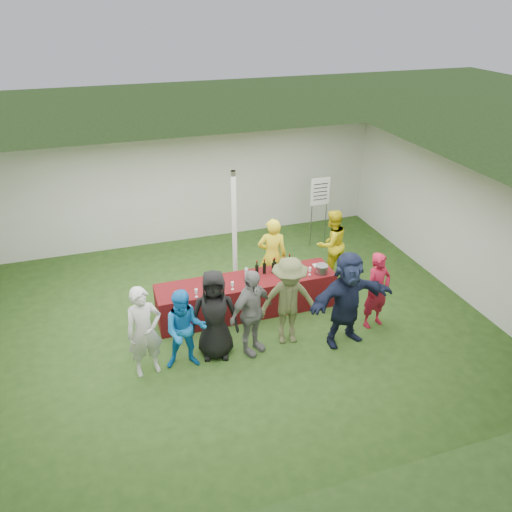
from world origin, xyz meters
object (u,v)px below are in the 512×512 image
object	(u,v)px
staff_back	(331,244)
customer_6	(377,291)
customer_1	(185,330)
customer_3	(251,313)
wine_list_sign	(320,197)
serving_table	(247,296)
customer_5	(347,299)
customer_0	(144,332)
staff_pourer	(272,256)
customer_2	(215,315)
customer_4	(289,302)
dump_bucket	(322,269)

from	to	relation	value
staff_back	customer_6	world-z (taller)	staff_back
customer_1	customer_3	world-z (taller)	customer_3
wine_list_sign	customer_3	xyz separation A→B (m)	(-2.93, -3.62, -0.48)
staff_back	customer_3	xyz separation A→B (m)	(-2.55, -2.10, 0.04)
serving_table	customer_5	xyz separation A→B (m)	(1.43, -1.49, 0.55)
staff_back	customer_0	xyz separation A→B (m)	(-4.40, -2.08, 0.03)
staff_pourer	customer_2	world-z (taller)	staff_pourer
serving_table	customer_6	bearing A→B (deg)	-28.29
serving_table	customer_5	size ratio (longest dim) A/B	1.95
serving_table	customer_4	distance (m)	1.34
staff_pourer	customer_4	bearing A→B (deg)	95.00
customer_1	customer_5	distance (m)	2.92
customer_2	customer_6	world-z (taller)	customer_2
staff_pourer	customer_3	world-z (taller)	staff_pourer
dump_bucket	customer_5	xyz separation A→B (m)	(-0.09, -1.27, 0.08)
serving_table	dump_bucket	size ratio (longest dim) A/B	14.31
staff_back	customer_0	size ratio (longest dim) A/B	0.96
wine_list_sign	customer_2	bearing A→B (deg)	-135.46
wine_list_sign	customer_0	bearing A→B (deg)	-143.05
staff_back	customer_5	size ratio (longest dim) A/B	0.86
customer_2	serving_table	bearing A→B (deg)	63.65
customer_0	staff_back	bearing A→B (deg)	15.36
dump_bucket	customer_0	distance (m)	3.80
dump_bucket	staff_back	bearing A→B (deg)	55.59
staff_back	customer_6	size ratio (longest dim) A/B	1.02
staff_pourer	customer_1	xyz separation A→B (m)	(-2.23, -1.88, -0.10)
staff_back	customer_2	size ratio (longest dim) A/B	0.94
customer_1	customer_2	world-z (taller)	customer_2
staff_pourer	customer_2	xyz separation A→B (m)	(-1.69, -1.75, -0.00)
staff_pourer	customer_1	world-z (taller)	staff_pourer
dump_bucket	customer_3	world-z (taller)	customer_3
customer_5	customer_6	world-z (taller)	customer_5
staff_pourer	customer_3	bearing A→B (deg)	75.59
staff_pourer	customer_5	bearing A→B (deg)	122.94
staff_back	customer_3	size ratio (longest dim) A/B	0.96
customer_0	customer_3	xyz separation A→B (m)	(1.85, -0.02, 0.00)
customer_0	customer_4	bearing A→B (deg)	-8.60
staff_back	dump_bucket	bearing A→B (deg)	41.63
wine_list_sign	customer_4	bearing A→B (deg)	-121.84
serving_table	wine_list_sign	world-z (taller)	wine_list_sign
customer_2	customer_6	bearing A→B (deg)	11.64
serving_table	customer_1	xyz separation A→B (m)	(-1.47, -1.27, 0.38)
customer_1	customer_6	bearing A→B (deg)	11.08
wine_list_sign	customer_5	size ratio (longest dim) A/B	0.98
customer_0	customer_3	size ratio (longest dim) A/B	1.00
customer_1	customer_3	bearing A→B (deg)	11.29
staff_pourer	customer_4	size ratio (longest dim) A/B	0.98
dump_bucket	customer_5	bearing A→B (deg)	-94.04
dump_bucket	staff_back	xyz separation A→B (m)	(0.74, 1.07, -0.04)
wine_list_sign	customer_6	bearing A→B (deg)	-96.49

